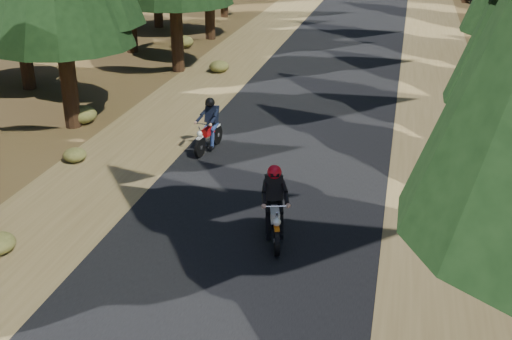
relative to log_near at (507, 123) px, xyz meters
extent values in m
plane|color=#413117|center=(-6.59, -9.29, -0.16)|extent=(120.00, 120.00, 0.00)
cube|color=black|center=(-6.59, -4.29, -0.15)|extent=(6.00, 100.00, 0.01)
cube|color=brown|center=(-11.19, -4.29, -0.16)|extent=(3.20, 100.00, 0.01)
cube|color=brown|center=(-1.99, -4.29, -0.16)|extent=(3.20, 100.00, 0.01)
cylinder|color=black|center=(-13.85, -3.12, 2.51)|extent=(0.51, 0.51, 5.34)
cylinder|color=black|center=(-14.29, -2.33, 3.05)|extent=(0.56, 0.56, 6.43)
cylinder|color=black|center=(-17.72, 0.64, 2.62)|extent=(0.52, 0.52, 5.56)
cylinder|color=black|center=(-12.94, 4.60, 2.70)|extent=(0.53, 0.53, 5.72)
cylinder|color=black|center=(0.39, 4.78, 2.09)|extent=(0.48, 0.48, 4.51)
cylinder|color=#4C4233|center=(0.00, 0.00, 0.00)|extent=(4.07, 4.30, 0.32)
ellipsoid|color=#474C1E|center=(-14.26, 9.04, 0.14)|extent=(1.01, 1.01, 0.61)
ellipsoid|color=#474C1E|center=(-13.73, -2.72, 0.14)|extent=(0.99, 0.99, 0.59)
ellipsoid|color=#474C1E|center=(-0.78, 3.07, 0.05)|extent=(0.71, 0.71, 0.42)
ellipsoid|color=#474C1E|center=(-12.34, -5.86, 0.04)|extent=(0.66, 0.66, 0.40)
ellipsoid|color=#474C1E|center=(-11.17, 4.80, 0.09)|extent=(0.84, 0.84, 0.50)
ellipsoid|color=#474C1E|center=(-1.15, -4.63, 0.11)|extent=(0.90, 0.90, 0.54)
cube|color=black|center=(-5.89, -9.02, 1.00)|extent=(0.43, 0.33, 0.55)
sphere|color=#B90714|center=(-5.89, -9.02, 1.40)|extent=(0.38, 0.38, 0.31)
cube|color=black|center=(-8.87, -4.17, 0.92)|extent=(0.38, 0.27, 0.51)
sphere|color=black|center=(-8.87, -4.17, 1.29)|extent=(0.33, 0.33, 0.29)
camera|label=1|loc=(-3.46, -21.15, 6.80)|focal=45.00mm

